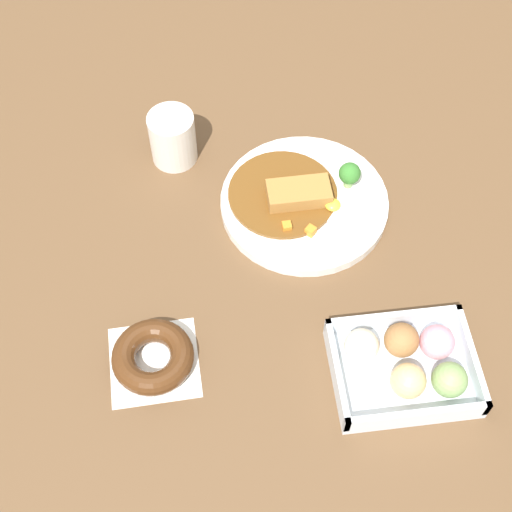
{
  "coord_description": "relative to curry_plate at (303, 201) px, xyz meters",
  "views": [
    {
      "loc": [
        0.12,
        0.56,
        0.94
      ],
      "look_at": [
        0.05,
        -0.03,
        0.03
      ],
      "focal_mm": 51.38,
      "sensor_mm": 36.0,
      "label": 1
    }
  ],
  "objects": [
    {
      "name": "ground_plane",
      "position": [
        0.04,
        0.13,
        -0.01
      ],
      "size": [
        1.6,
        1.6,
        0.0
      ],
      "primitive_type": "plane",
      "color": "brown"
    },
    {
      "name": "curry_plate",
      "position": [
        0.0,
        0.0,
        0.0
      ],
      "size": [
        0.27,
        0.27,
        0.07
      ],
      "color": "white",
      "rests_on": "ground_plane"
    },
    {
      "name": "donut_box",
      "position": [
        -0.1,
        0.3,
        0.01
      ],
      "size": [
        0.19,
        0.15,
        0.06
      ],
      "color": "silver",
      "rests_on": "ground_plane"
    },
    {
      "name": "chocolate_ring_donut",
      "position": [
        0.25,
        0.25,
        0.0
      ],
      "size": [
        0.13,
        0.13,
        0.04
      ],
      "color": "white",
      "rests_on": "ground_plane"
    },
    {
      "name": "coffee_mug",
      "position": [
        0.2,
        -0.13,
        0.03
      ],
      "size": [
        0.08,
        0.08,
        0.09
      ],
      "primitive_type": "cylinder",
      "color": "silver",
      "rests_on": "ground_plane"
    }
  ]
}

